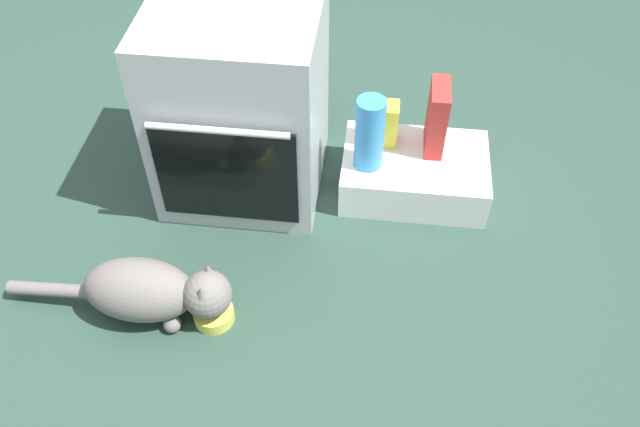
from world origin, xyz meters
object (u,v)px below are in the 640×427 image
(pantry_cabinet, at_px, (414,173))
(cat, at_px, (151,291))
(snack_bag, at_px, (382,123))
(cereal_box, at_px, (437,118))
(food_bowl, at_px, (214,313))
(oven, at_px, (240,104))
(water_bottle, at_px, (370,134))

(pantry_cabinet, distance_m, cat, 1.12)
(snack_bag, bearing_deg, cereal_box, -1.05)
(food_bowl, height_order, snack_bag, snack_bag)
(cereal_box, bearing_deg, oven, -172.58)
(pantry_cabinet, height_order, water_bottle, water_bottle)
(pantry_cabinet, distance_m, snack_bag, 0.24)
(food_bowl, bearing_deg, water_bottle, 54.44)
(oven, height_order, cat, oven)
(water_bottle, xyz_separation_m, cereal_box, (0.25, 0.13, -0.01))
(water_bottle, relative_size, cereal_box, 1.07)
(cat, height_order, snack_bag, snack_bag)
(cereal_box, bearing_deg, water_bottle, -151.57)
(cereal_box, relative_size, snack_bag, 1.56)
(food_bowl, distance_m, snack_bag, 0.98)
(oven, relative_size, food_bowl, 5.53)
(pantry_cabinet, distance_m, water_bottle, 0.31)
(cat, bearing_deg, snack_bag, 48.68)
(food_bowl, distance_m, cat, 0.22)
(food_bowl, bearing_deg, cereal_box, 47.80)
(pantry_cabinet, height_order, food_bowl, pantry_cabinet)
(water_bottle, bearing_deg, cereal_box, 28.43)
(cereal_box, xyz_separation_m, snack_bag, (-0.20, 0.00, -0.05))
(cat, distance_m, cereal_box, 1.23)
(food_bowl, height_order, water_bottle, water_bottle)
(oven, distance_m, snack_bag, 0.56)
(snack_bag, bearing_deg, water_bottle, -107.68)
(oven, relative_size, cereal_box, 2.74)
(oven, height_order, cereal_box, oven)
(snack_bag, bearing_deg, cat, -132.04)
(food_bowl, height_order, cereal_box, cereal_box)
(oven, bearing_deg, food_bowl, -88.64)
(cereal_box, bearing_deg, snack_bag, 178.95)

